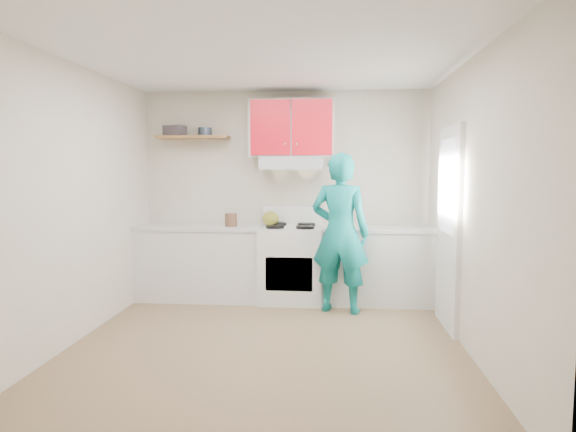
# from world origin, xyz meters

# --- Properties ---
(floor) EXTENTS (3.80, 3.80, 0.00)m
(floor) POSITION_xyz_m (0.00, 0.00, 0.00)
(floor) COLOR brown
(floor) RESTS_ON ground
(ceiling) EXTENTS (3.60, 3.80, 0.04)m
(ceiling) POSITION_xyz_m (0.00, 0.00, 2.60)
(ceiling) COLOR white
(ceiling) RESTS_ON floor
(back_wall) EXTENTS (3.60, 0.04, 2.60)m
(back_wall) POSITION_xyz_m (0.00, 1.90, 1.30)
(back_wall) COLOR beige
(back_wall) RESTS_ON floor
(front_wall) EXTENTS (3.60, 0.04, 2.60)m
(front_wall) POSITION_xyz_m (0.00, -1.90, 1.30)
(front_wall) COLOR beige
(front_wall) RESTS_ON floor
(left_wall) EXTENTS (0.04, 3.80, 2.60)m
(left_wall) POSITION_xyz_m (-1.80, 0.00, 1.30)
(left_wall) COLOR beige
(left_wall) RESTS_ON floor
(right_wall) EXTENTS (0.04, 3.80, 2.60)m
(right_wall) POSITION_xyz_m (1.80, 0.00, 1.30)
(right_wall) COLOR beige
(right_wall) RESTS_ON floor
(door) EXTENTS (0.05, 0.85, 2.05)m
(door) POSITION_xyz_m (1.78, 0.70, 1.02)
(door) COLOR white
(door) RESTS_ON floor
(door_glass) EXTENTS (0.01, 0.55, 0.95)m
(door_glass) POSITION_xyz_m (1.75, 0.70, 1.45)
(door_glass) COLOR white
(door_glass) RESTS_ON door
(counter_left) EXTENTS (1.52, 0.60, 0.90)m
(counter_left) POSITION_xyz_m (-1.04, 1.60, 0.45)
(counter_left) COLOR silver
(counter_left) RESTS_ON floor
(counter_right) EXTENTS (1.32, 0.60, 0.90)m
(counter_right) POSITION_xyz_m (1.14, 1.60, 0.45)
(counter_right) COLOR silver
(counter_right) RESTS_ON floor
(stove) EXTENTS (0.76, 0.65, 0.92)m
(stove) POSITION_xyz_m (0.10, 1.57, 0.46)
(stove) COLOR white
(stove) RESTS_ON floor
(range_hood) EXTENTS (0.76, 0.44, 0.15)m
(range_hood) POSITION_xyz_m (0.10, 1.68, 1.70)
(range_hood) COLOR silver
(range_hood) RESTS_ON back_wall
(upper_cabinets) EXTENTS (1.02, 0.33, 0.70)m
(upper_cabinets) POSITION_xyz_m (0.10, 1.73, 2.12)
(upper_cabinets) COLOR red
(upper_cabinets) RESTS_ON back_wall
(shelf) EXTENTS (0.90, 0.30, 0.04)m
(shelf) POSITION_xyz_m (-1.15, 1.75, 2.02)
(shelf) COLOR brown
(shelf) RESTS_ON back_wall
(books) EXTENTS (0.29, 0.25, 0.13)m
(books) POSITION_xyz_m (-1.38, 1.74, 2.10)
(books) COLOR #3F383D
(books) RESTS_ON shelf
(tin) EXTENTS (0.20, 0.20, 0.10)m
(tin) POSITION_xyz_m (-1.00, 1.76, 2.09)
(tin) COLOR #333D4C
(tin) RESTS_ON shelf
(kettle) EXTENTS (0.28, 0.28, 0.18)m
(kettle) POSITION_xyz_m (-0.16, 1.68, 1.01)
(kettle) COLOR olive
(kettle) RESTS_ON stove
(crock) EXTENTS (0.16, 0.16, 0.18)m
(crock) POSITION_xyz_m (-0.64, 1.55, 0.99)
(crock) COLOR #4D3221
(crock) RESTS_ON counter_left
(cutting_board) EXTENTS (0.29, 0.23, 0.02)m
(cutting_board) POSITION_xyz_m (0.76, 1.63, 0.91)
(cutting_board) COLOR olive
(cutting_board) RESTS_ON counter_right
(silicone_mat) EXTENTS (0.33, 0.28, 0.01)m
(silicone_mat) POSITION_xyz_m (1.54, 1.51, 0.90)
(silicone_mat) COLOR red
(silicone_mat) RESTS_ON counter_right
(person) EXTENTS (0.74, 0.57, 1.81)m
(person) POSITION_xyz_m (0.69, 1.16, 0.90)
(person) COLOR #0E8281
(person) RESTS_ON floor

